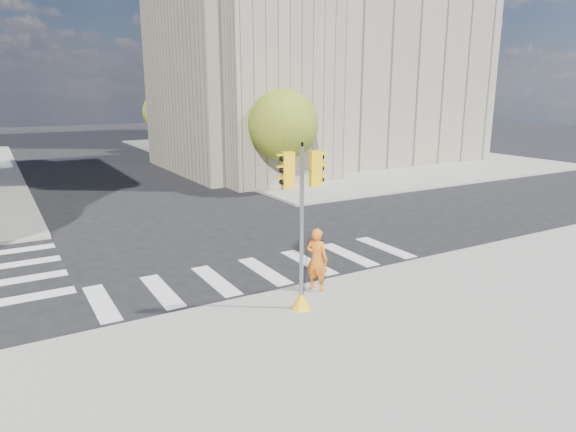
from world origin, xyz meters
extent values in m
plane|color=black|center=(0.00, 0.00, 0.00)|extent=(160.00, 160.00, 0.00)
cube|color=gray|center=(0.00, -11.00, 0.07)|extent=(30.00, 14.00, 0.15)
cube|color=gray|center=(20.00, 26.00, 0.07)|extent=(28.00, 40.00, 0.15)
cube|color=gray|center=(17.00, 20.00, 7.00)|extent=(26.00, 14.00, 14.00)
cube|color=gray|center=(9.00, 15.00, 7.00)|extent=(8.00, 8.00, 14.00)
cube|color=#9EA0A3|center=(22.00, 42.00, 15.00)|extent=(20.00, 18.00, 30.00)
cylinder|color=#382616|center=(7.50, 10.00, 1.19)|extent=(0.28, 0.28, 2.38)
sphere|color=#49661D|center=(7.50, 10.00, 4.06)|extent=(4.20, 4.20, 4.20)
cylinder|color=#382616|center=(7.50, 22.00, 1.26)|extent=(0.28, 0.28, 2.52)
sphere|color=#49661D|center=(7.50, 22.00, 4.36)|extent=(4.60, 4.60, 4.60)
cylinder|color=#382616|center=(7.50, 34.00, 1.14)|extent=(0.28, 0.28, 2.27)
sphere|color=#49661D|center=(7.50, 34.00, 3.88)|extent=(4.00, 4.00, 4.00)
cylinder|color=black|center=(8.00, 14.00, 4.15)|extent=(0.12, 0.12, 8.00)
cube|color=black|center=(8.00, 14.00, 8.15)|extent=(0.35, 0.18, 0.22)
cylinder|color=black|center=(8.00, 28.00, 4.15)|extent=(0.12, 0.12, 8.00)
cube|color=black|center=(8.00, 28.00, 8.15)|extent=(0.35, 0.18, 0.22)
cone|color=yellow|center=(-0.79, -5.56, 0.40)|extent=(0.56, 0.56, 0.50)
cylinder|color=gray|center=(-0.79, -5.56, 2.41)|extent=(0.11, 0.11, 4.52)
cylinder|color=black|center=(-0.79, -5.56, 4.72)|extent=(0.07, 0.07, 0.12)
cylinder|color=gray|center=(-0.79, -5.56, 4.07)|extent=(0.89, 0.25, 0.06)
cube|color=yellow|center=(-1.16, -5.48, 4.07)|extent=(0.34, 0.28, 0.95)
cube|color=yellow|center=(-0.42, -5.64, 4.07)|extent=(0.34, 0.28, 0.95)
imported|color=orange|center=(0.35, -4.60, 1.12)|extent=(0.75, 0.84, 1.93)
camera|label=1|loc=(-7.80, -16.87, 6.10)|focal=32.00mm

